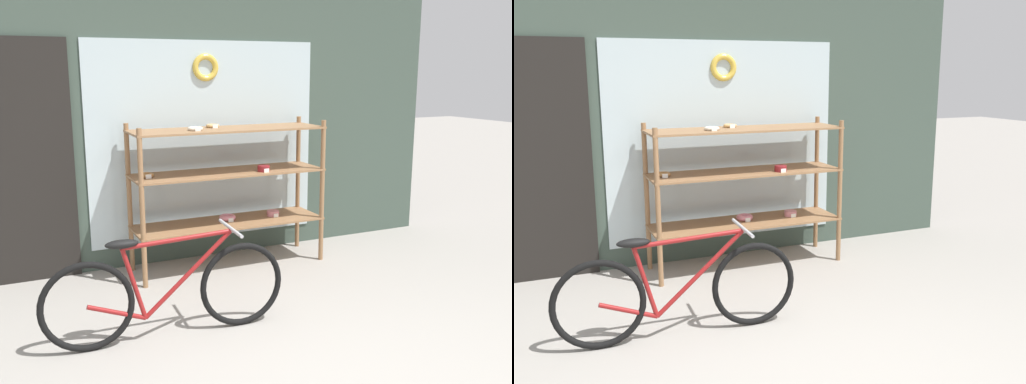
% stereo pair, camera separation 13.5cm
% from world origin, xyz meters
% --- Properties ---
extents(storefront_facade, '(5.50, 0.13, 3.07)m').
position_xyz_m(storefront_facade, '(-0.04, 2.78, 1.50)').
color(storefront_facade, '#3D4C42').
rests_on(storefront_facade, ground_plane).
extents(display_case, '(1.79, 0.52, 1.37)m').
position_xyz_m(display_case, '(0.28, 2.38, 0.84)').
color(display_case, '#8E6642').
rests_on(display_case, ground_plane).
extents(bicycle, '(1.70, 0.46, 0.76)m').
position_xyz_m(bicycle, '(-0.68, 1.16, 0.34)').
color(bicycle, black).
rests_on(bicycle, ground_plane).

